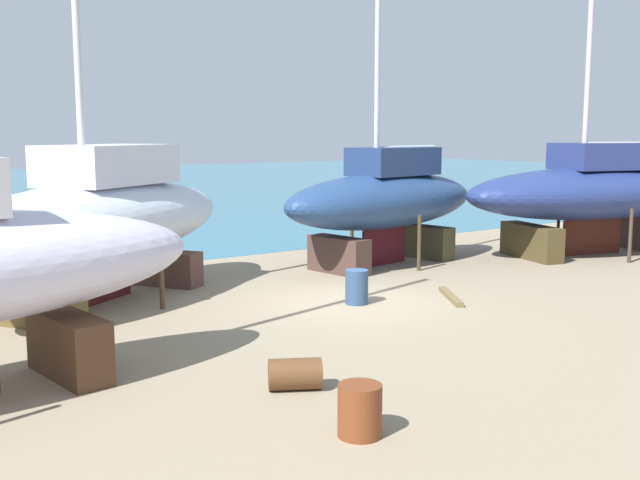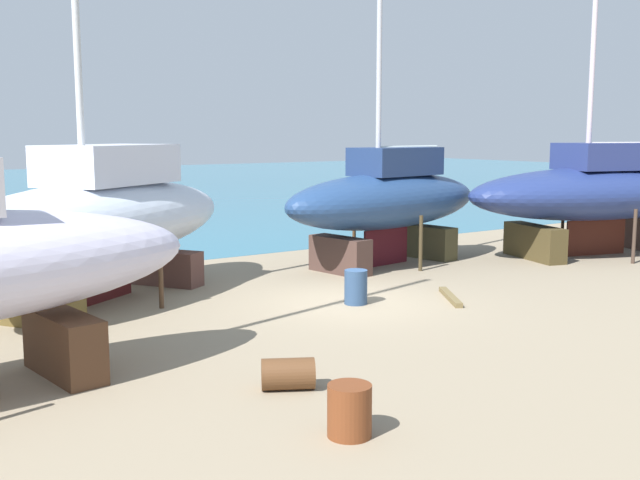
% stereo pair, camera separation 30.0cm
% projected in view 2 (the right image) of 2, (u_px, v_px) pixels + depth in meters
% --- Properties ---
extents(ground_plane, '(47.62, 47.62, 0.00)m').
position_uv_depth(ground_plane, '(460.00, 336.00, 16.08)').
color(ground_plane, gray).
extents(sailboat_small_center, '(10.78, 5.98, 15.08)m').
position_uv_depth(sailboat_small_center, '(599.00, 192.00, 26.44)').
color(sailboat_small_center, '#493C20').
rests_on(sailboat_small_center, ground).
extents(sailboat_mid_port, '(10.19, 8.23, 14.95)m').
position_uv_depth(sailboat_mid_port, '(99.00, 218.00, 19.06)').
color(sailboat_mid_port, brown).
rests_on(sailboat_mid_port, ground).
extents(sailboat_far_slipway, '(8.70, 3.86, 14.93)m').
position_uv_depth(sailboat_far_slipway, '(387.00, 199.00, 24.45)').
color(sailboat_far_slipway, '#46312A').
rests_on(sailboat_far_slipway, ground).
extents(worker, '(0.45, 0.50, 1.61)m').
position_uv_depth(worker, '(601.00, 215.00, 32.24)').
color(worker, '#2A7B51').
rests_on(worker, ground).
extents(barrel_rust_far, '(0.66, 0.66, 0.87)m').
position_uv_depth(barrel_rust_far, '(356.00, 287.00, 19.03)').
color(barrel_rust_far, navy).
rests_on(barrel_rust_far, ground).
extents(barrel_tipped_right, '(1.05, 0.90, 0.54)m').
position_uv_depth(barrel_tipped_right, '(288.00, 374.00, 12.70)').
color(barrel_tipped_right, brown).
rests_on(barrel_tipped_right, ground).
extents(barrel_tar_black, '(0.73, 0.73, 0.76)m').
position_uv_depth(barrel_tar_black, '(350.00, 411.00, 10.71)').
color(barrel_tar_black, brown).
rests_on(barrel_tar_black, ground).
extents(timber_long_fore, '(1.25, 1.85, 0.12)m').
position_uv_depth(timber_long_fore, '(450.00, 297.00, 19.62)').
color(timber_long_fore, brown).
rests_on(timber_long_fore, ground).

